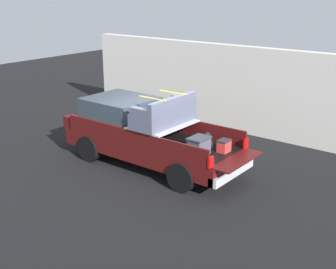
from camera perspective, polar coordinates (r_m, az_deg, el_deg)
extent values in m
plane|color=black|center=(13.45, -2.02, -3.95)|extent=(40.00, 40.00, 0.00)
cube|color=#470F0F|center=(13.22, -2.05, -1.48)|extent=(5.50, 1.92, 0.47)
cube|color=black|center=(12.44, 2.18, -1.54)|extent=(2.80, 1.80, 0.04)
cube|color=#470F0F|center=(11.67, -0.50, -1.71)|extent=(2.80, 0.06, 0.50)
cube|color=#470F0F|center=(13.09, 4.58, 0.50)|extent=(2.80, 0.06, 0.50)
cube|color=#470F0F|center=(13.17, -2.64, 0.65)|extent=(0.06, 1.80, 0.50)
cube|color=#470F0F|center=(11.61, 8.89, -3.27)|extent=(0.55, 1.80, 0.04)
cube|color=#B2B2B7|center=(12.73, -0.62, 1.31)|extent=(1.25, 1.92, 0.04)
cube|color=#470F0F|center=(13.94, -6.33, 1.56)|extent=(2.30, 1.92, 0.50)
cube|color=#2D3842|center=(13.73, -6.10, 3.59)|extent=(1.94, 1.76, 0.55)
cube|color=#470F0F|center=(14.90, -10.05, 2.26)|extent=(0.40, 1.82, 0.38)
cube|color=#B2B2B7|center=(11.82, 8.15, -4.75)|extent=(0.24, 1.92, 0.24)
cube|color=red|center=(10.96, 5.50, -3.55)|extent=(0.06, 0.20, 0.28)
cube|color=red|center=(12.39, 9.91, -1.11)|extent=(0.06, 0.20, 0.28)
cylinder|color=black|center=(13.86, -9.95, -1.74)|extent=(0.81, 0.30, 0.81)
cylinder|color=black|center=(15.02, -5.00, 0.07)|extent=(0.81, 0.30, 0.81)
cylinder|color=black|center=(11.66, 1.79, -5.43)|extent=(0.81, 0.30, 0.81)
cylinder|color=black|center=(13.01, 6.40, -2.93)|extent=(0.81, 0.30, 0.81)
cube|color=#474C56|center=(11.73, 3.97, -1.60)|extent=(0.40, 0.55, 0.44)
cube|color=#31353C|center=(11.65, 3.99, -0.47)|extent=(0.44, 0.59, 0.05)
ellipsoid|color=black|center=(12.07, 5.04, -0.86)|extent=(0.20, 0.32, 0.51)
ellipsoid|color=black|center=(12.03, 5.47, -1.31)|extent=(0.09, 0.22, 0.23)
cube|color=red|center=(12.03, 7.17, -1.54)|extent=(0.26, 0.34, 0.30)
cube|color=#262628|center=(11.97, 7.20, -0.77)|extent=(0.28, 0.36, 0.04)
cube|color=#4C5166|center=(12.66, -0.62, 2.30)|extent=(0.86, 2.03, 0.42)
cube|color=#4C5166|center=(12.35, 0.64, 3.85)|extent=(0.16, 2.03, 0.40)
cube|color=#4C5166|center=(11.93, -3.57, 2.85)|extent=(0.62, 0.20, 0.22)
cube|color=#4C5166|center=(13.31, 1.67, 4.52)|extent=(0.62, 0.20, 0.22)
cube|color=yellow|center=(12.16, -1.98, 4.64)|extent=(0.96, 0.03, 0.02)
cube|color=yellow|center=(12.86, 0.64, 5.40)|extent=(0.96, 0.03, 0.02)
cube|color=silver|center=(16.93, 6.15, 6.22)|extent=(11.68, 0.36, 3.13)
cylinder|color=#1E592D|center=(18.31, -5.25, 3.59)|extent=(0.56, 0.56, 0.90)
cylinder|color=#1E592D|center=(18.20, -5.29, 5.08)|extent=(0.60, 0.60, 0.08)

